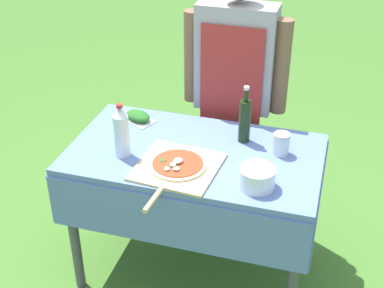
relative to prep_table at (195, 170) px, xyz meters
name	(u,v)px	position (x,y,z in m)	size (l,w,h in m)	color
ground_plane	(194,269)	(0.00, 0.00, -0.68)	(12.00, 12.00, 0.00)	#477A2D
prep_table	(195,170)	(0.00, 0.00, 0.00)	(1.27, 0.73, 0.79)	#607AB7
person_cook	(235,83)	(0.08, 0.54, 0.26)	(0.60, 0.20, 1.59)	#4C4C51
pizza_on_peel	(177,167)	(-0.04, -0.17, 0.13)	(0.40, 0.57, 0.06)	#D1B27F
oil_bottle	(245,120)	(0.21, 0.17, 0.23)	(0.06, 0.06, 0.30)	black
water_bottle	(121,132)	(-0.33, -0.13, 0.25)	(0.07, 0.07, 0.28)	silver
herb_container	(138,116)	(-0.38, 0.22, 0.14)	(0.21, 0.18, 0.06)	silver
mixing_tub	(257,178)	(0.35, -0.21, 0.16)	(0.16, 0.16, 0.10)	silver
sauce_jar	(281,145)	(0.41, 0.10, 0.16)	(0.08, 0.08, 0.11)	silver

